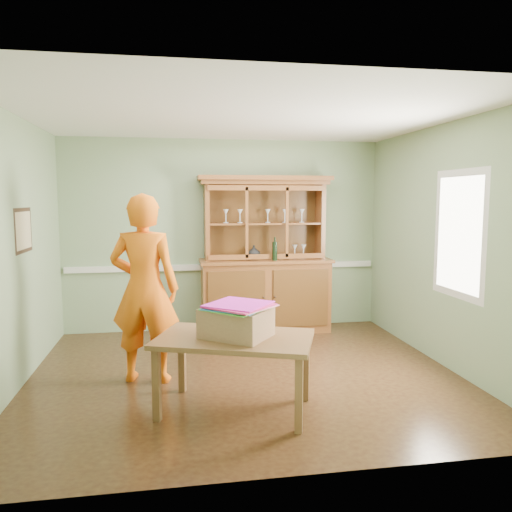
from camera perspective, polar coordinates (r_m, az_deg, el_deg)
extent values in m
plane|color=#4D3318|center=(5.48, -1.28, -13.40)|extent=(4.50, 4.50, 0.00)
plane|color=white|center=(5.22, -1.36, 15.71)|extent=(4.50, 4.50, 0.00)
plane|color=gray|center=(7.15, -3.63, 2.37)|extent=(4.50, 0.00, 4.50)
plane|color=gray|center=(5.34, -25.95, 0.31)|extent=(0.00, 4.00, 4.00)
plane|color=gray|center=(5.93, 20.73, 1.10)|extent=(0.00, 4.00, 4.00)
plane|color=gray|center=(3.23, 3.83, -2.73)|extent=(4.50, 0.00, 4.50)
cube|color=silver|center=(7.18, -3.59, -1.23)|extent=(4.41, 0.05, 0.08)
cube|color=#312013|center=(5.61, -25.01, 2.67)|extent=(0.03, 0.60, 0.46)
cube|color=beige|center=(5.61, -24.95, 2.67)|extent=(0.01, 0.52, 0.38)
cube|color=silver|center=(5.66, 22.14, 2.32)|extent=(0.03, 0.96, 1.36)
cube|color=white|center=(5.65, 22.09, 2.32)|extent=(0.01, 0.80, 1.20)
cube|color=brown|center=(7.08, 1.06, -4.65)|extent=(1.78, 0.54, 0.99)
cube|color=brown|center=(6.99, 1.09, -0.53)|extent=(1.84, 0.60, 0.04)
cube|color=brown|center=(7.20, 0.71, 3.99)|extent=(1.68, 0.04, 1.04)
cube|color=brown|center=(6.93, -5.66, 3.86)|extent=(0.06, 0.38, 1.04)
cube|color=brown|center=(7.23, 7.30, 3.94)|extent=(0.06, 0.38, 1.04)
cube|color=brown|center=(7.03, 0.96, 8.40)|extent=(1.78, 0.44, 0.06)
cube|color=brown|center=(7.01, 1.00, 8.89)|extent=(1.86, 0.47, 0.06)
cube|color=brown|center=(7.04, 0.96, 3.72)|extent=(1.56, 0.33, 0.02)
imported|color=#B2B2B7|center=(7.04, -0.24, 0.46)|extent=(0.18, 0.18, 0.19)
imported|color=yellow|center=(7.01, -2.63, -0.14)|extent=(0.21, 0.21, 0.05)
cylinder|color=black|center=(6.83, 2.16, 0.81)|extent=(0.07, 0.07, 0.32)
cube|color=brown|center=(4.43, -2.46, -9.47)|extent=(1.53, 1.21, 0.04)
cube|color=brown|center=(4.41, -11.29, -14.27)|extent=(0.08, 0.08, 0.63)
cube|color=brown|center=(4.99, -8.44, -11.70)|extent=(0.08, 0.08, 0.63)
cube|color=brown|center=(4.14, 4.92, -15.56)|extent=(0.08, 0.08, 0.63)
cube|color=brown|center=(4.76, 5.69, -12.58)|extent=(0.08, 0.08, 0.63)
cube|color=#9B7350|center=(4.39, -2.28, -7.59)|extent=(0.70, 0.68, 0.25)
cube|color=green|center=(4.33, -2.03, -5.98)|extent=(0.67, 0.67, 0.01)
cube|color=#2D89D9|center=(4.33, -2.03, -5.86)|extent=(0.67, 0.67, 0.01)
cube|color=pink|center=(4.33, -2.03, -5.75)|extent=(0.67, 0.67, 0.01)
cube|color=#D62073|center=(4.33, -2.03, -5.63)|extent=(0.67, 0.67, 0.01)
cube|color=#DF22CA|center=(4.33, -2.03, -5.51)|extent=(0.67, 0.67, 0.01)
imported|color=orange|center=(5.20, -12.63, -3.65)|extent=(0.79, 0.60, 1.93)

